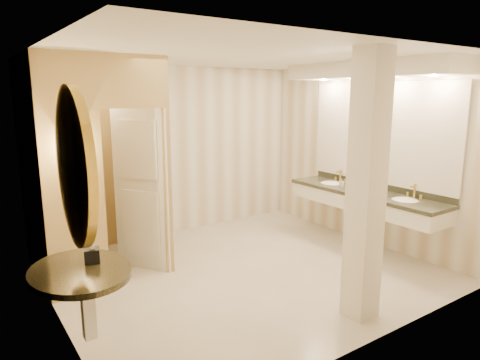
% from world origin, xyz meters
% --- Properties ---
extents(floor, '(4.50, 4.50, 0.00)m').
position_xyz_m(floor, '(0.00, 0.00, 0.00)').
color(floor, beige).
rests_on(floor, ground).
extents(ceiling, '(4.50, 4.50, 0.00)m').
position_xyz_m(ceiling, '(0.00, 0.00, 2.70)').
color(ceiling, white).
rests_on(ceiling, wall_back).
extents(wall_back, '(4.50, 0.02, 2.70)m').
position_xyz_m(wall_back, '(0.00, 2.00, 1.35)').
color(wall_back, white).
rests_on(wall_back, floor).
extents(wall_front, '(4.50, 0.02, 2.70)m').
position_xyz_m(wall_front, '(0.00, -2.00, 1.35)').
color(wall_front, white).
rests_on(wall_front, floor).
extents(wall_left, '(0.02, 4.00, 2.70)m').
position_xyz_m(wall_left, '(-2.25, 0.00, 1.35)').
color(wall_left, white).
rests_on(wall_left, floor).
extents(wall_right, '(0.02, 4.00, 2.70)m').
position_xyz_m(wall_right, '(2.25, 0.00, 1.35)').
color(wall_right, white).
rests_on(wall_right, floor).
extents(toilet_closet, '(1.50, 1.55, 2.70)m').
position_xyz_m(toilet_closet, '(-1.13, 0.97, 1.39)').
color(toilet_closet, '#D2B86E').
rests_on(toilet_closet, floor).
extents(wall_sconce, '(0.14, 0.14, 0.42)m').
position_xyz_m(wall_sconce, '(-1.93, 0.43, 1.73)').
color(wall_sconce, gold).
rests_on(wall_sconce, toilet_closet).
extents(vanity, '(0.75, 2.66, 2.09)m').
position_xyz_m(vanity, '(1.98, -0.30, 1.63)').
color(vanity, white).
rests_on(vanity, floor).
extents(console_shelf, '(0.98, 0.98, 1.94)m').
position_xyz_m(console_shelf, '(-2.21, -0.88, 1.34)').
color(console_shelf, black).
rests_on(console_shelf, floor).
extents(pillar, '(0.28, 0.28, 2.70)m').
position_xyz_m(pillar, '(0.35, -1.59, 1.35)').
color(pillar, white).
rests_on(pillar, floor).
extents(tissue_box, '(0.15, 0.15, 0.12)m').
position_xyz_m(tissue_box, '(-2.11, -0.79, 0.94)').
color(tissue_box, black).
rests_on(tissue_box, console_shelf).
extents(toilet, '(0.58, 0.81, 0.75)m').
position_xyz_m(toilet, '(-1.80, 1.30, 0.37)').
color(toilet, white).
rests_on(toilet, floor).
extents(soap_bottle_a, '(0.06, 0.06, 0.12)m').
position_xyz_m(soap_bottle_a, '(1.90, 0.12, 0.93)').
color(soap_bottle_a, beige).
rests_on(soap_bottle_a, vanity).
extents(soap_bottle_b, '(0.10, 0.10, 0.10)m').
position_xyz_m(soap_bottle_b, '(1.88, -0.29, 0.93)').
color(soap_bottle_b, silver).
rests_on(soap_bottle_b, vanity).
extents(soap_bottle_c, '(0.09, 0.09, 0.18)m').
position_xyz_m(soap_bottle_c, '(1.85, -0.70, 0.97)').
color(soap_bottle_c, '#C6B28C').
rests_on(soap_bottle_c, vanity).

